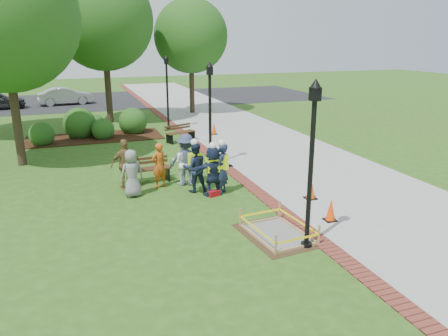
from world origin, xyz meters
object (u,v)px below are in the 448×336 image
object	(u,v)px
cone_front	(331,210)
hivis_worker_c	(195,166)
hivis_worker_a	(213,169)
hivis_worker_b	(222,167)
lamp_near	(312,153)
bench_near	(148,175)
wet_concrete_pad	(278,227)

from	to	relation	value
cone_front	hivis_worker_c	world-z (taller)	hivis_worker_c
hivis_worker_a	hivis_worker_b	distance (m)	0.33
lamp_near	hivis_worker_b	distance (m)	4.81
hivis_worker_b	hivis_worker_a	bearing A→B (deg)	-172.28
bench_near	lamp_near	bearing A→B (deg)	-66.35
cone_front	hivis_worker_a	world-z (taller)	hivis_worker_a
cone_front	hivis_worker_c	distance (m)	4.90
bench_near	lamp_near	world-z (taller)	lamp_near
hivis_worker_a	bench_near	bearing A→B (deg)	130.53
lamp_near	bench_near	bearing A→B (deg)	113.65
cone_front	lamp_near	bearing A→B (deg)	-141.10
bench_near	hivis_worker_a	world-z (taller)	hivis_worker_a
wet_concrete_pad	hivis_worker_b	bearing A→B (deg)	95.18
wet_concrete_pad	hivis_worker_c	size ratio (longest dim) A/B	1.30
cone_front	hivis_worker_c	size ratio (longest dim) A/B	0.36
cone_front	lamp_near	distance (m)	2.87
bench_near	hivis_worker_a	xyz separation A→B (m)	(1.83, -2.14, 0.63)
cone_front	hivis_worker_a	distance (m)	4.17
cone_front	hivis_worker_b	xyz separation A→B (m)	(-2.21, 3.31, 0.61)
wet_concrete_pad	cone_front	size ratio (longest dim) A/B	3.58
cone_front	hivis_worker_b	bearing A→B (deg)	123.76
wet_concrete_pad	bench_near	xyz separation A→B (m)	(-2.49, 5.74, 0.05)
hivis_worker_a	hivis_worker_c	world-z (taller)	hivis_worker_c
hivis_worker_a	wet_concrete_pad	bearing A→B (deg)	-79.63
bench_near	hivis_worker_c	bearing A→B (deg)	-49.23
cone_front	hivis_worker_b	world-z (taller)	hivis_worker_b
lamp_near	hivis_worker_a	world-z (taller)	lamp_near
bench_near	lamp_near	xyz separation A→B (m)	(2.89, -6.59, 2.19)
bench_near	cone_front	size ratio (longest dim) A/B	2.47
cone_front	hivis_worker_b	size ratio (longest dim) A/B	0.36
bench_near	cone_front	world-z (taller)	bench_near
cone_front	lamp_near	xyz separation A→B (m)	(-1.48, -1.19, 2.15)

